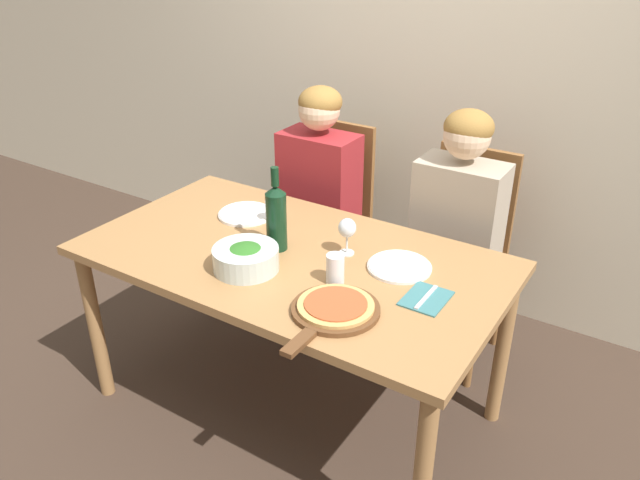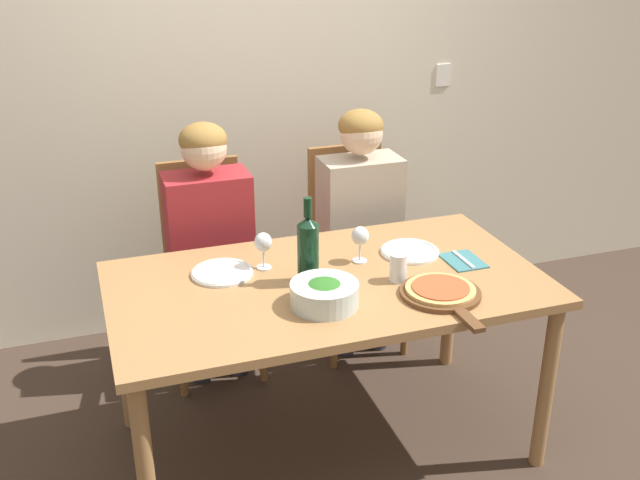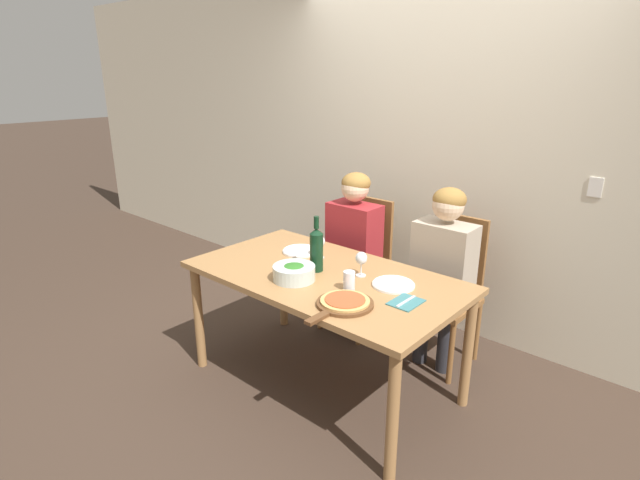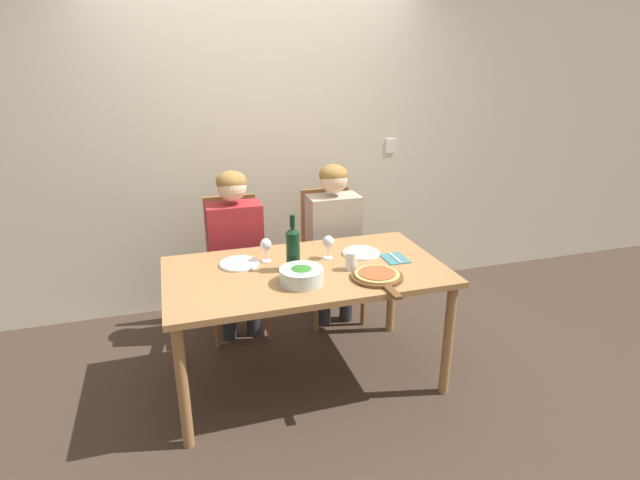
% 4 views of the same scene
% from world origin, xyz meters
% --- Properties ---
extents(ground_plane, '(40.00, 40.00, 0.00)m').
position_xyz_m(ground_plane, '(0.00, 0.00, 0.00)').
color(ground_plane, '#3D2D23').
extents(back_wall, '(10.00, 0.06, 2.70)m').
position_xyz_m(back_wall, '(0.00, 1.27, 1.35)').
color(back_wall, beige).
rests_on(back_wall, ground).
extents(dining_table, '(1.66, 0.91, 0.77)m').
position_xyz_m(dining_table, '(0.00, 0.00, 0.69)').
color(dining_table, '#9E7042').
rests_on(dining_table, ground).
extents(chair_left, '(0.42, 0.42, 1.01)m').
position_xyz_m(chair_left, '(-0.32, 0.81, 0.53)').
color(chair_left, brown).
rests_on(chair_left, ground).
extents(chair_right, '(0.42, 0.42, 1.01)m').
position_xyz_m(chair_right, '(0.41, 0.81, 0.53)').
color(chair_right, brown).
rests_on(chair_right, ground).
extents(person_woman, '(0.47, 0.51, 1.23)m').
position_xyz_m(person_woman, '(-0.32, 0.69, 0.75)').
color(person_woman, '#28282D').
rests_on(person_woman, ground).
extents(person_man, '(0.47, 0.51, 1.23)m').
position_xyz_m(person_man, '(0.41, 0.69, 0.75)').
color(person_man, '#28282D').
rests_on(person_man, ground).
extents(wine_bottle, '(0.08, 0.08, 0.34)m').
position_xyz_m(wine_bottle, '(-0.07, 0.01, 0.91)').
color(wine_bottle, black).
rests_on(wine_bottle, dining_table).
extents(broccoli_bowl, '(0.25, 0.25, 0.10)m').
position_xyz_m(broccoli_bowl, '(-0.08, -0.18, 0.81)').
color(broccoli_bowl, silver).
rests_on(broccoli_bowl, dining_table).
extents(dinner_plate_left, '(0.24, 0.24, 0.02)m').
position_xyz_m(dinner_plate_left, '(-0.37, 0.18, 0.78)').
color(dinner_plate_left, white).
rests_on(dinner_plate_left, dining_table).
extents(dinner_plate_right, '(0.24, 0.24, 0.02)m').
position_xyz_m(dinner_plate_right, '(0.41, 0.13, 0.78)').
color(dinner_plate_right, white).
rests_on(dinner_plate_right, dining_table).
extents(pizza_on_board, '(0.30, 0.44, 0.04)m').
position_xyz_m(pizza_on_board, '(0.35, -0.26, 0.78)').
color(pizza_on_board, brown).
rests_on(pizza_on_board, dining_table).
extents(wine_glass_left, '(0.07, 0.07, 0.15)m').
position_xyz_m(wine_glass_left, '(-0.20, 0.18, 0.87)').
color(wine_glass_left, silver).
rests_on(wine_glass_left, dining_table).
extents(wine_glass_right, '(0.07, 0.07, 0.15)m').
position_xyz_m(wine_glass_right, '(0.18, 0.12, 0.87)').
color(wine_glass_right, silver).
rests_on(wine_glass_right, dining_table).
extents(water_tumbler, '(0.07, 0.07, 0.11)m').
position_xyz_m(water_tumbler, '(0.25, -0.09, 0.82)').
color(water_tumbler, silver).
rests_on(water_tumbler, dining_table).
extents(fork_on_napkin, '(0.14, 0.18, 0.01)m').
position_xyz_m(fork_on_napkin, '(0.58, -0.02, 0.77)').
color(fork_on_napkin, '#387075').
rests_on(fork_on_napkin, dining_table).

